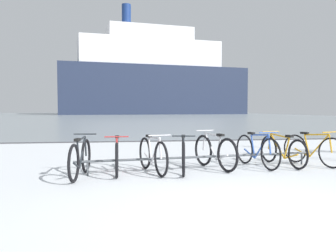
# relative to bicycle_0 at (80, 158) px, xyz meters

# --- Properties ---
(ground) EXTENTS (80.00, 132.00, 0.08)m
(ground) POSITION_rel_bicycle_0_xyz_m (2.42, 51.03, -0.41)
(ground) COLOR silver
(bike_rack) EXTENTS (5.48, 0.78, 0.31)m
(bike_rack) POSITION_rel_bicycle_0_xyz_m (2.58, 0.48, -0.10)
(bike_rack) COLOR #4C5156
(bike_rack) RESTS_ON ground
(bicycle_0) EXTENTS (0.46, 1.66, 0.82)m
(bicycle_0) POSITION_rel_bicycle_0_xyz_m (0.00, 0.00, 0.00)
(bicycle_0) COLOR black
(bicycle_0) RESTS_ON ground
(bicycle_1) EXTENTS (0.46, 1.77, 0.80)m
(bicycle_1) POSITION_rel_bicycle_0_xyz_m (0.70, 0.36, -0.01)
(bicycle_1) COLOR black
(bicycle_1) RESTS_ON ground
(bicycle_2) EXTENTS (0.56, 1.63, 0.82)m
(bicycle_2) POSITION_rel_bicycle_0_xyz_m (1.42, 0.26, 0.00)
(bicycle_2) COLOR black
(bicycle_2) RESTS_ON ground
(bicycle_3) EXTENTS (0.50, 1.75, 0.80)m
(bicycle_3) POSITION_rel_bicycle_0_xyz_m (2.08, 0.28, -0.01)
(bicycle_3) COLOR black
(bicycle_3) RESTS_ON ground
(bicycle_4) EXTENTS (0.63, 1.61, 0.84)m
(bicycle_4) POSITION_rel_bicycle_0_xyz_m (2.83, 0.54, 0.01)
(bicycle_4) COLOR black
(bicycle_4) RESTS_ON ground
(bicycle_5) EXTENTS (0.50, 1.70, 0.83)m
(bicycle_5) POSITION_rel_bicycle_0_xyz_m (3.84, 0.63, 0.01)
(bicycle_5) COLOR black
(bicycle_5) RESTS_ON ground
(bicycle_6) EXTENTS (0.48, 1.73, 0.78)m
(bicycle_6) POSITION_rel_bicycle_0_xyz_m (4.50, 0.72, -0.02)
(bicycle_6) COLOR black
(bicycle_6) RESTS_ON ground
(bicycle_7) EXTENTS (0.70, 1.59, 0.81)m
(bicycle_7) POSITION_rel_bicycle_0_xyz_m (5.25, 0.69, 0.00)
(bicycle_7) COLOR black
(bicycle_7) RESTS_ON ground
(ferry_ship) EXTENTS (48.56, 19.51, 27.32)m
(ferry_ship) POSITION_rel_bicycle_0_xyz_m (9.38, 80.76, 8.80)
(ferry_ship) COLOR #232D47
(ferry_ship) RESTS_ON ground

